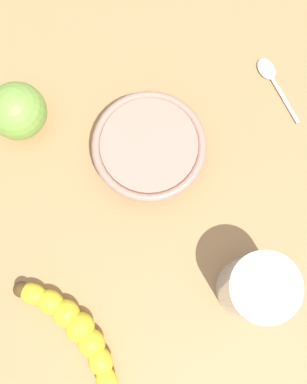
{
  "coord_description": "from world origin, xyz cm",
  "views": [
    {
      "loc": [
        -0.74,
        8.25,
        74.28
      ],
      "look_at": [
        -0.65,
        -5.46,
        5.0
      ],
      "focal_mm": 48.01,
      "sensor_mm": 36.0,
      "label": 1
    }
  ],
  "objects_px": {
    "banana": "(75,331)",
    "smoothie_glass": "(255,288)",
    "ceramic_bowl": "(150,148)",
    "green_apple_fruit": "(17,111)",
    "teaspoon": "(269,73)"
  },
  "relations": [
    {
      "from": "banana",
      "to": "green_apple_fruit",
      "type": "relative_size",
      "value": 1.92
    },
    {
      "from": "banana",
      "to": "teaspoon",
      "type": "height_order",
      "value": "banana"
    },
    {
      "from": "smoothie_glass",
      "to": "ceramic_bowl",
      "type": "height_order",
      "value": "smoothie_glass"
    },
    {
      "from": "smoothie_glass",
      "to": "teaspoon",
      "type": "relative_size",
      "value": 1.18
    },
    {
      "from": "ceramic_bowl",
      "to": "teaspoon",
      "type": "xyz_separation_m",
      "value": [
        -0.17,
        -0.12,
        -0.02
      ]
    },
    {
      "from": "banana",
      "to": "smoothie_glass",
      "type": "height_order",
      "value": "smoothie_glass"
    },
    {
      "from": "teaspoon",
      "to": "ceramic_bowl",
      "type": "bearing_deg",
      "value": 98.36
    },
    {
      "from": "green_apple_fruit",
      "to": "smoothie_glass",
      "type": "bearing_deg",
      "value": 143.08
    },
    {
      "from": "smoothie_glass",
      "to": "teaspoon",
      "type": "distance_m",
      "value": 0.32
    },
    {
      "from": "smoothie_glass",
      "to": "ceramic_bowl",
      "type": "xyz_separation_m",
      "value": [
        0.13,
        -0.19,
        -0.03
      ]
    },
    {
      "from": "banana",
      "to": "green_apple_fruit",
      "type": "bearing_deg",
      "value": -25.97
    },
    {
      "from": "banana",
      "to": "smoothie_glass",
      "type": "distance_m",
      "value": 0.24
    },
    {
      "from": "ceramic_bowl",
      "to": "green_apple_fruit",
      "type": "xyz_separation_m",
      "value": [
        0.18,
        -0.05,
        0.01
      ]
    },
    {
      "from": "smoothie_glass",
      "to": "green_apple_fruit",
      "type": "relative_size",
      "value": 1.54
    },
    {
      "from": "banana",
      "to": "smoothie_glass",
      "type": "bearing_deg",
      "value": -118.63
    }
  ]
}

